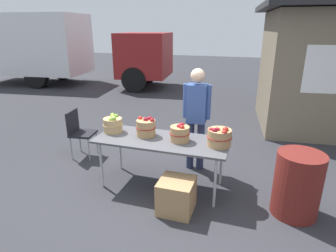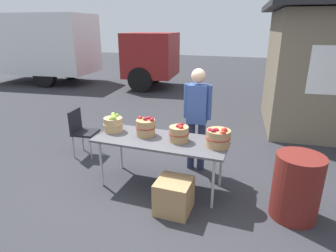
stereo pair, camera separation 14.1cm
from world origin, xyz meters
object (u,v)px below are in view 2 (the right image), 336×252
(apple_basket_green_0, at_px, (113,124))
(market_table, at_px, (161,142))
(apple_basket_red_0, at_px, (146,127))
(box_truck, at_px, (66,47))
(folding_chair, at_px, (81,129))
(apple_basket_red_1, at_px, (179,133))
(trash_barrel, at_px, (296,187))
(produce_crate, at_px, (174,196))
(apple_basket_red_2, at_px, (218,138))
(vendor_adult, at_px, (197,112))

(apple_basket_green_0, bearing_deg, market_table, -4.64)
(apple_basket_red_0, distance_m, box_truck, 8.90)
(market_table, height_order, folding_chair, folding_chair)
(apple_basket_red_1, bearing_deg, apple_basket_green_0, 177.81)
(market_table, distance_m, apple_basket_red_1, 0.31)
(apple_basket_green_0, distance_m, apple_basket_red_0, 0.54)
(trash_barrel, bearing_deg, folding_chair, 169.78)
(apple_basket_green_0, xyz_separation_m, box_truck, (-5.77, 6.26, 0.62))
(folding_chair, bearing_deg, produce_crate, -123.99)
(apple_basket_red_2, height_order, vendor_adult, vendor_adult)
(apple_basket_red_0, bearing_deg, apple_basket_red_2, -2.55)
(apple_basket_red_1, xyz_separation_m, vendor_adult, (0.08, 0.68, 0.12))
(folding_chair, relative_size, produce_crate, 1.97)
(apple_basket_red_0, distance_m, apple_basket_red_2, 1.07)
(apple_basket_red_1, height_order, folding_chair, apple_basket_red_1)
(apple_basket_green_0, relative_size, apple_basket_red_2, 0.89)
(apple_basket_green_0, height_order, apple_basket_red_2, apple_basket_red_2)
(apple_basket_red_1, xyz_separation_m, produce_crate, (0.11, -0.55, -0.65))
(apple_basket_red_1, xyz_separation_m, trash_barrel, (1.56, -0.14, -0.45))
(market_table, bearing_deg, vendor_adult, 63.91)
(apple_basket_green_0, height_order, produce_crate, apple_basket_green_0)
(apple_basket_red_1, height_order, box_truck, box_truck)
(apple_basket_red_1, xyz_separation_m, box_truck, (-6.83, 6.30, 0.62))
(market_table, xyz_separation_m, produce_crate, (0.38, -0.52, -0.49))
(apple_basket_red_2, height_order, box_truck, box_truck)
(vendor_adult, relative_size, trash_barrel, 2.01)
(apple_basket_red_0, relative_size, produce_crate, 0.68)
(apple_basket_green_0, relative_size, folding_chair, 0.35)
(market_table, xyz_separation_m, apple_basket_red_1, (0.26, 0.02, 0.16))
(folding_chair, height_order, produce_crate, folding_chair)
(market_table, bearing_deg, box_truck, 136.11)
(apple_basket_red_1, relative_size, trash_barrel, 0.35)
(box_truck, bearing_deg, apple_basket_red_2, -47.37)
(apple_basket_red_1, relative_size, box_truck, 0.04)
(trash_barrel, height_order, produce_crate, trash_barrel)
(market_table, distance_m, folding_chair, 1.85)
(apple_basket_red_0, relative_size, apple_basket_red_1, 1.02)
(market_table, height_order, apple_basket_red_0, apple_basket_red_0)
(apple_basket_green_0, bearing_deg, produce_crate, -26.51)
(vendor_adult, distance_m, trash_barrel, 1.78)
(folding_chair, height_order, trash_barrel, folding_chair)
(market_table, xyz_separation_m, box_truck, (-6.57, 6.32, 0.78))
(market_table, distance_m, trash_barrel, 1.85)
(vendor_adult, relative_size, folding_chair, 1.95)
(market_table, relative_size, trash_barrel, 2.28)
(apple_basket_red_0, distance_m, produce_crate, 1.09)
(box_truck, bearing_deg, apple_basket_red_1, -49.55)
(apple_basket_green_0, bearing_deg, apple_basket_red_1, -2.19)
(market_table, relative_size, apple_basket_red_1, 6.57)
(vendor_adult, xyz_separation_m, produce_crate, (0.03, -1.23, -0.77))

